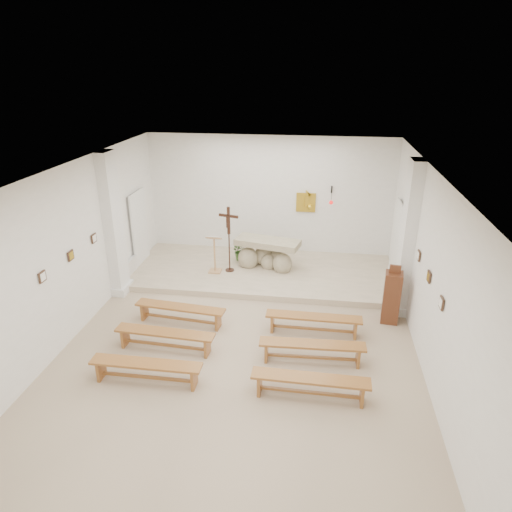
% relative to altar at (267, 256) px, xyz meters
% --- Properties ---
extents(ground, '(7.00, 10.00, 0.00)m').
position_rel_altar_xyz_m(ground, '(-0.09, -3.68, -0.49)').
color(ground, '#C1AA8B').
rests_on(ground, ground).
extents(wall_left, '(0.02, 10.00, 3.50)m').
position_rel_altar_xyz_m(wall_left, '(-3.58, -3.68, 1.26)').
color(wall_left, white).
rests_on(wall_left, ground).
extents(wall_right, '(0.02, 10.00, 3.50)m').
position_rel_altar_xyz_m(wall_right, '(3.40, -3.68, 1.26)').
color(wall_right, white).
rests_on(wall_right, ground).
extents(wall_back, '(7.00, 0.02, 3.50)m').
position_rel_altar_xyz_m(wall_back, '(-0.09, 1.31, 1.26)').
color(wall_back, white).
rests_on(wall_back, ground).
extents(ceiling, '(7.00, 10.00, 0.02)m').
position_rel_altar_xyz_m(ceiling, '(-0.09, -3.68, 3.00)').
color(ceiling, silver).
rests_on(ceiling, wall_back).
extents(sanctuary_platform, '(6.98, 3.00, 0.15)m').
position_rel_altar_xyz_m(sanctuary_platform, '(-0.09, -0.18, -0.41)').
color(sanctuary_platform, beige).
rests_on(sanctuary_platform, ground).
extents(pilaster_left, '(0.26, 0.55, 3.50)m').
position_rel_altar_xyz_m(pilaster_left, '(-3.46, -1.68, 1.26)').
color(pilaster_left, white).
rests_on(pilaster_left, ground).
extents(pilaster_right, '(0.26, 0.55, 3.50)m').
position_rel_altar_xyz_m(pilaster_right, '(3.28, -1.68, 1.26)').
color(pilaster_right, white).
rests_on(pilaster_right, ground).
extents(gold_wall_relief, '(0.55, 0.04, 0.55)m').
position_rel_altar_xyz_m(gold_wall_relief, '(0.96, 1.28, 1.16)').
color(gold_wall_relief, gold).
rests_on(gold_wall_relief, wall_back).
extents(sanctuary_lamp, '(0.11, 0.36, 0.44)m').
position_rel_altar_xyz_m(sanctuary_lamp, '(1.66, 1.03, 1.32)').
color(sanctuary_lamp, black).
rests_on(sanctuary_lamp, wall_back).
extents(station_frame_left_front, '(0.03, 0.20, 0.20)m').
position_rel_altar_xyz_m(station_frame_left_front, '(-3.56, -4.48, 1.23)').
color(station_frame_left_front, '#3D281B').
rests_on(station_frame_left_front, wall_left).
extents(station_frame_left_mid, '(0.03, 0.20, 0.20)m').
position_rel_altar_xyz_m(station_frame_left_mid, '(-3.56, -3.48, 1.23)').
color(station_frame_left_mid, '#3D281B').
rests_on(station_frame_left_mid, wall_left).
extents(station_frame_left_rear, '(0.03, 0.20, 0.20)m').
position_rel_altar_xyz_m(station_frame_left_rear, '(-3.56, -2.48, 1.23)').
color(station_frame_left_rear, '#3D281B').
rests_on(station_frame_left_rear, wall_left).
extents(station_frame_right_front, '(0.03, 0.20, 0.20)m').
position_rel_altar_xyz_m(station_frame_right_front, '(3.38, -4.48, 1.23)').
color(station_frame_right_front, '#3D281B').
rests_on(station_frame_right_front, wall_right).
extents(station_frame_right_mid, '(0.03, 0.20, 0.20)m').
position_rel_altar_xyz_m(station_frame_right_mid, '(3.38, -3.48, 1.23)').
color(station_frame_right_mid, '#3D281B').
rests_on(station_frame_right_mid, wall_right).
extents(station_frame_right_rear, '(0.03, 0.20, 0.20)m').
position_rel_altar_xyz_m(station_frame_right_rear, '(3.38, -2.48, 1.23)').
color(station_frame_right_rear, '#3D281B').
rests_on(station_frame_right_rear, wall_right).
extents(radiator_left, '(0.10, 0.85, 0.52)m').
position_rel_altar_xyz_m(radiator_left, '(-3.52, -0.98, -0.22)').
color(radiator_left, silver).
rests_on(radiator_left, ground).
extents(radiator_right, '(0.10, 0.85, 0.52)m').
position_rel_altar_xyz_m(radiator_right, '(3.34, -0.98, -0.22)').
color(radiator_right, silver).
rests_on(radiator_right, ground).
extents(altar, '(1.81, 1.03, 0.88)m').
position_rel_altar_xyz_m(altar, '(0.00, 0.00, 0.00)').
color(altar, tan).
rests_on(altar, sanctuary_platform).
extents(lectern, '(0.39, 0.33, 1.06)m').
position_rel_altar_xyz_m(lectern, '(-1.33, -0.51, 0.19)').
color(lectern, tan).
rests_on(lectern, sanctuary_platform).
extents(crucifix_stand, '(0.53, 0.23, 1.78)m').
position_rel_altar_xyz_m(crucifix_stand, '(-0.95, -0.38, 0.69)').
color(crucifix_stand, black).
rests_on(crucifix_stand, sanctuary_platform).
extents(potted_plant, '(0.65, 0.63, 0.55)m').
position_rel_altar_xyz_m(potted_plant, '(-0.78, 0.41, -0.06)').
color(potted_plant, '#365D25').
rests_on(potted_plant, sanctuary_platform).
extents(donation_pedestal, '(0.41, 0.41, 1.36)m').
position_rel_altar_xyz_m(donation_pedestal, '(3.01, -2.19, 0.11)').
color(donation_pedestal, '#5E2F1A').
rests_on(donation_pedestal, ground).
extents(bench_left_front, '(2.03, 0.52, 0.42)m').
position_rel_altar_xyz_m(bench_left_front, '(-1.54, -2.94, -0.17)').
color(bench_left_front, '#94562B').
rests_on(bench_left_front, ground).
extents(bench_right_front, '(2.01, 0.34, 0.42)m').
position_rel_altar_xyz_m(bench_right_front, '(1.35, -2.94, -0.17)').
color(bench_right_front, '#94562B').
rests_on(bench_right_front, ground).
extents(bench_left_second, '(2.02, 0.43, 0.42)m').
position_rel_altar_xyz_m(bench_left_second, '(-1.54, -3.96, -0.17)').
color(bench_left_second, '#94562B').
rests_on(bench_left_second, ground).
extents(bench_right_second, '(2.02, 0.40, 0.42)m').
position_rel_altar_xyz_m(bench_right_second, '(1.35, -3.96, -0.17)').
color(bench_right_second, '#94562B').
rests_on(bench_right_second, ground).
extents(bench_left_third, '(2.01, 0.32, 0.42)m').
position_rel_altar_xyz_m(bench_left_third, '(-1.54, -4.99, -0.17)').
color(bench_left_third, '#94562B').
rests_on(bench_left_third, ground).
extents(bench_right_third, '(2.01, 0.35, 0.42)m').
position_rel_altar_xyz_m(bench_right_third, '(1.35, -4.99, -0.17)').
color(bench_right_third, '#94562B').
rests_on(bench_right_third, ground).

